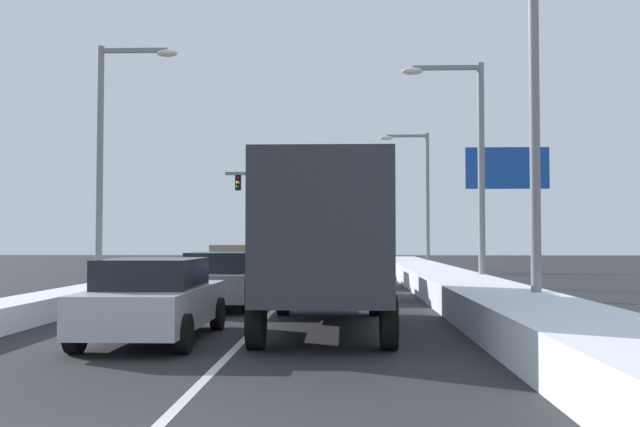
# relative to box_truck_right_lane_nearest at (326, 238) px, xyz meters

# --- Properties ---
(ground_plane) EXTENTS (120.00, 120.00, 0.00)m
(ground_plane) POSITION_rel_box_truck_right_lane_nearest_xyz_m (-1.48, 6.54, -1.90)
(ground_plane) COLOR #28282B
(lane_stripe_between_right_lane_and_center_lane) EXTENTS (0.14, 42.03, 0.01)m
(lane_stripe_between_right_lane_and_center_lane) POSITION_rel_box_truck_right_lane_nearest_xyz_m (-1.48, 10.36, -1.90)
(lane_stripe_between_right_lane_and_center_lane) COLOR silver
(lane_stripe_between_right_lane_and_center_lane) RESTS_ON ground
(snow_bank_right_shoulder) EXTENTS (2.16, 42.03, 0.74)m
(snow_bank_right_shoulder) POSITION_rel_box_truck_right_lane_nearest_xyz_m (3.82, 10.36, -1.53)
(snow_bank_right_shoulder) COLOR white
(snow_bank_right_shoulder) RESTS_ON ground
(snow_bank_left_shoulder) EXTENTS (1.22, 42.03, 0.54)m
(snow_bank_left_shoulder) POSITION_rel_box_truck_right_lane_nearest_xyz_m (-6.78, 10.36, -1.63)
(snow_bank_left_shoulder) COLOR white
(snow_bank_left_shoulder) RESTS_ON ground
(box_truck_right_lane_nearest) EXTENTS (2.53, 7.20, 3.36)m
(box_truck_right_lane_nearest) POSITION_rel_box_truck_right_lane_nearest_xyz_m (0.00, 0.00, 0.00)
(box_truck_right_lane_nearest) COLOR black
(box_truck_right_lane_nearest) RESTS_ON ground
(sedan_navy_right_lane_second) EXTENTS (2.00, 4.50, 1.51)m
(sedan_navy_right_lane_second) POSITION_rel_box_truck_right_lane_nearest_xyz_m (0.34, 8.14, -1.14)
(sedan_navy_right_lane_second) COLOR navy
(sedan_navy_right_lane_second) RESTS_ON ground
(sedan_white_right_lane_third) EXTENTS (2.00, 4.50, 1.51)m
(sedan_white_right_lane_third) POSITION_rel_box_truck_right_lane_nearest_xyz_m (0.19, 13.96, -1.14)
(sedan_white_right_lane_third) COLOR silver
(sedan_white_right_lane_third) RESTS_ON ground
(sedan_green_right_lane_fourth) EXTENTS (2.00, 4.50, 1.51)m
(sedan_green_right_lane_fourth) POSITION_rel_box_truck_right_lane_nearest_xyz_m (0.27, 20.88, -1.14)
(sedan_green_right_lane_fourth) COLOR #1E5633
(sedan_green_right_lane_fourth) RESTS_ON ground
(sedan_silver_center_lane_nearest) EXTENTS (2.00, 4.50, 1.51)m
(sedan_silver_center_lane_nearest) POSITION_rel_box_truck_right_lane_nearest_xyz_m (-3.13, -1.47, -1.14)
(sedan_silver_center_lane_nearest) COLOR #B7BABF
(sedan_silver_center_lane_nearest) RESTS_ON ground
(sedan_gray_center_lane_second) EXTENTS (2.00, 4.50, 1.51)m
(sedan_gray_center_lane_second) POSITION_rel_box_truck_right_lane_nearest_xyz_m (-2.94, 4.75, -1.14)
(sedan_gray_center_lane_second) COLOR slate
(sedan_gray_center_lane_second) RESTS_ON ground
(suv_tan_center_lane_third) EXTENTS (2.16, 4.90, 1.67)m
(suv_tan_center_lane_third) POSITION_rel_box_truck_right_lane_nearest_xyz_m (-3.07, 11.03, -0.88)
(suv_tan_center_lane_third) COLOR #937F60
(suv_tan_center_lane_third) RESTS_ON ground
(sedan_charcoal_center_lane_fourth) EXTENTS (2.00, 4.50, 1.51)m
(sedan_charcoal_center_lane_fourth) POSITION_rel_box_truck_right_lane_nearest_xyz_m (-3.10, 16.86, -1.14)
(sedan_charcoal_center_lane_fourth) COLOR #38383D
(sedan_charcoal_center_lane_fourth) RESTS_ON ground
(traffic_light_gantry) EXTENTS (10.60, 0.47, 6.20)m
(traffic_light_gantry) POSITION_rel_box_truck_right_lane_nearest_xyz_m (-0.30, 29.45, 2.82)
(traffic_light_gantry) COLOR slate
(traffic_light_gantry) RESTS_ON ground
(street_lamp_right_near) EXTENTS (2.66, 0.36, 7.73)m
(street_lamp_right_near) POSITION_rel_box_truck_right_lane_nearest_xyz_m (4.09, 0.80, 2.76)
(street_lamp_right_near) COLOR gray
(street_lamp_right_near) RESTS_ON ground
(street_lamp_right_mid) EXTENTS (2.66, 0.36, 7.57)m
(street_lamp_right_mid) POSITION_rel_box_truck_right_lane_nearest_xyz_m (4.41, 8.45, 2.67)
(street_lamp_right_mid) COLOR gray
(street_lamp_right_mid) RESTS_ON ground
(street_lamp_right_far) EXTENTS (2.66, 0.36, 7.57)m
(street_lamp_right_far) POSITION_rel_box_truck_right_lane_nearest_xyz_m (4.46, 23.73, 2.68)
(street_lamp_right_far) COLOR gray
(street_lamp_right_far) RESTS_ON ground
(street_lamp_left_mid) EXTENTS (2.66, 0.36, 8.21)m
(street_lamp_left_mid) POSITION_rel_box_truck_right_lane_nearest_xyz_m (-7.26, 8.36, 3.01)
(street_lamp_left_mid) COLOR gray
(street_lamp_left_mid) RESTS_ON ground
(roadside_sign_right) EXTENTS (3.20, 0.16, 5.50)m
(roadside_sign_right) POSITION_rel_box_truck_right_lane_nearest_xyz_m (6.65, 12.97, 2.12)
(roadside_sign_right) COLOR #59595B
(roadside_sign_right) RESTS_ON ground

